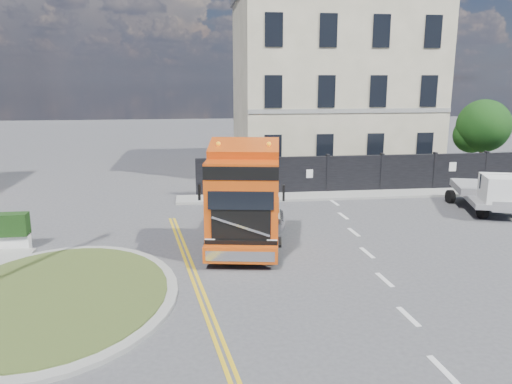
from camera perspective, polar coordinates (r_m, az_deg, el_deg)
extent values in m
plane|color=#424244|center=(17.83, 3.10, -6.93)|extent=(120.00, 120.00, 0.00)
cylinder|color=gray|center=(15.29, -21.98, -11.12)|extent=(6.80, 6.80, 0.12)
cylinder|color=#33441B|center=(15.26, -22.01, -10.85)|extent=(6.20, 6.20, 0.05)
cube|color=black|center=(27.51, 12.17, 2.05)|extent=(18.00, 0.25, 2.00)
cube|color=silver|center=(31.35, 27.03, 2.23)|extent=(2.60, 0.12, 2.00)
cube|color=beige|center=(34.21, 8.37, 11.86)|extent=(12.00, 10.00, 11.00)
cylinder|color=#382619|center=(33.80, 24.26, 3.53)|extent=(0.24, 0.24, 2.40)
sphere|color=black|center=(33.58, 24.58, 6.89)|extent=(3.20, 3.20, 3.20)
sphere|color=black|center=(33.72, 23.40, 5.99)|extent=(2.20, 2.20, 2.20)
cube|color=gray|center=(26.88, 12.70, -0.28)|extent=(20.00, 1.60, 0.12)
cube|color=black|center=(19.07, -1.08, -3.31)|extent=(3.32, 6.35, 0.43)
cube|color=#C7460E|center=(17.10, -1.45, -0.56)|extent=(2.78, 2.86, 2.69)
cube|color=#C7460E|center=(17.87, -1.25, 3.64)|extent=(2.51, 1.25, 1.34)
cube|color=black|center=(15.82, -1.75, -0.24)|extent=(2.09, 0.41, 1.01)
cube|color=#C7460E|center=(16.08, -1.79, -7.16)|extent=(2.42, 0.73, 0.53)
cylinder|color=black|center=(16.91, -5.12, -6.29)|extent=(0.47, 1.03, 1.00)
cylinder|color=gray|center=(16.91, -5.12, -6.29)|extent=(0.43, 0.60, 0.55)
cylinder|color=black|center=(16.77, 1.96, -6.41)|extent=(0.47, 1.03, 1.00)
cylinder|color=gray|center=(16.77, 1.96, -6.41)|extent=(0.43, 0.60, 0.55)
cylinder|color=black|center=(20.13, -3.86, -3.11)|extent=(0.47, 1.03, 1.00)
cylinder|color=gray|center=(20.13, -3.86, -3.11)|extent=(0.43, 0.60, 0.55)
cylinder|color=black|center=(20.02, 2.05, -3.18)|extent=(0.47, 1.03, 1.00)
cylinder|color=gray|center=(20.02, 2.05, -3.18)|extent=(0.43, 0.60, 0.55)
cylinder|color=black|center=(21.24, -3.53, -2.25)|extent=(0.47, 1.03, 1.00)
cylinder|color=gray|center=(21.24, -3.53, -2.25)|extent=(0.43, 0.60, 0.55)
cylinder|color=black|center=(21.12, 2.08, -2.32)|extent=(0.47, 1.03, 1.00)
cylinder|color=gray|center=(21.12, 2.08, -2.32)|extent=(0.43, 0.60, 0.55)
cube|color=gray|center=(25.60, 24.63, -0.42)|extent=(3.06, 4.86, 0.24)
cube|color=silver|center=(24.31, 26.48, 0.22)|extent=(2.22, 2.16, 1.23)
cylinder|color=black|center=(24.04, 24.47, -2.03)|extent=(0.24, 0.66, 0.66)
cylinder|color=black|center=(26.41, 21.32, -0.48)|extent=(0.24, 0.66, 0.66)
cylinder|color=black|center=(27.31, 24.63, -0.36)|extent=(0.24, 0.66, 0.66)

